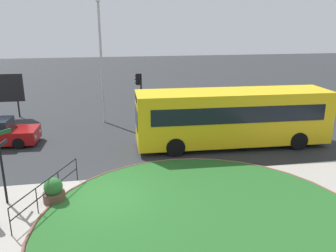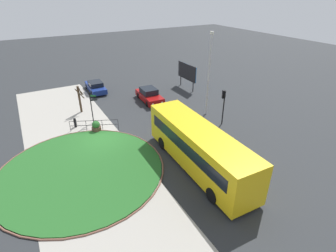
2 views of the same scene
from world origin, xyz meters
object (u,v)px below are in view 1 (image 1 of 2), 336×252
(traffic_light_near, at_px, (139,86))
(planter_near_signpost, at_px, (54,191))
(signpost_directional, at_px, (1,158))
(lamppost_tall, at_px, (101,59))
(bus_yellow, at_px, (233,117))

(traffic_light_near, bearing_deg, planter_near_signpost, 83.08)
(signpost_directional, distance_m, planter_near_signpost, 2.30)
(traffic_light_near, relative_size, planter_near_signpost, 3.32)
(planter_near_signpost, bearing_deg, lamppost_tall, 79.81)
(traffic_light_near, height_order, planter_near_signpost, traffic_light_near)
(bus_yellow, xyz_separation_m, lamppost_tall, (-7.09, 6.14, 2.72))
(signpost_directional, height_order, planter_near_signpost, signpost_directional)
(signpost_directional, relative_size, lamppost_tall, 0.39)
(signpost_directional, xyz_separation_m, traffic_light_near, (6.28, 10.75, 0.61))
(signpost_directional, xyz_separation_m, lamppost_tall, (3.79, 10.79, 2.55))
(planter_near_signpost, bearing_deg, traffic_light_near, 67.92)
(traffic_light_near, distance_m, lamppost_tall, 3.15)
(planter_near_signpost, bearing_deg, bus_yellow, 28.52)
(traffic_light_near, distance_m, planter_near_signpost, 12.09)
(signpost_directional, xyz_separation_m, bus_yellow, (10.88, 4.65, -0.17))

